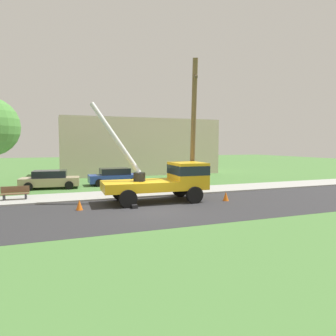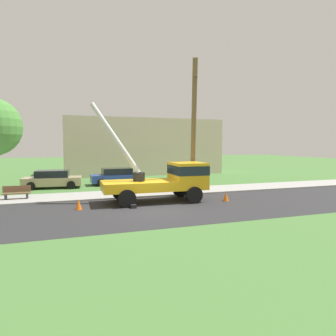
{
  "view_description": "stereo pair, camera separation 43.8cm",
  "coord_description": "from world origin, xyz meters",
  "px_view_note": "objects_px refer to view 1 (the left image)",
  "views": [
    {
      "loc": [
        -4.83,
        -15.14,
        3.47
      ],
      "look_at": [
        1.81,
        2.76,
        1.98
      ],
      "focal_mm": 32.39,
      "sensor_mm": 36.0,
      "label": 1
    },
    {
      "loc": [
        -4.42,
        -15.29,
        3.47
      ],
      "look_at": [
        1.81,
        2.76,
        1.98
      ],
      "focal_mm": 32.39,
      "sensor_mm": 36.0,
      "label": 2
    }
  ],
  "objects_px": {
    "parked_sedan_blue": "(115,176)",
    "park_bench": "(15,194)",
    "leaning_utility_pole": "(193,128)",
    "traffic_cone_ahead": "(226,196)",
    "traffic_cone_behind": "(79,205)",
    "utility_truck": "(168,178)",
    "parked_sedan_tan": "(50,179)"
  },
  "relations": [
    {
      "from": "traffic_cone_ahead",
      "to": "traffic_cone_behind",
      "type": "relative_size",
      "value": 1.0
    },
    {
      "from": "traffic_cone_ahead",
      "to": "park_bench",
      "type": "bearing_deg",
      "value": 159.95
    },
    {
      "from": "traffic_cone_behind",
      "to": "park_bench",
      "type": "distance_m",
      "value": 5.37
    },
    {
      "from": "traffic_cone_behind",
      "to": "parked_sedan_tan",
      "type": "xyz_separation_m",
      "value": [
        -1.57,
        8.98,
        0.43
      ]
    },
    {
      "from": "traffic_cone_ahead",
      "to": "traffic_cone_behind",
      "type": "distance_m",
      "value": 8.67
    },
    {
      "from": "parked_sedan_tan",
      "to": "parked_sedan_blue",
      "type": "relative_size",
      "value": 1.03
    },
    {
      "from": "parked_sedan_tan",
      "to": "parked_sedan_blue",
      "type": "xyz_separation_m",
      "value": [
        5.2,
        0.57,
        0.0
      ]
    },
    {
      "from": "traffic_cone_ahead",
      "to": "park_bench",
      "type": "relative_size",
      "value": 0.35
    },
    {
      "from": "parked_sedan_tan",
      "to": "park_bench",
      "type": "height_order",
      "value": "parked_sedan_tan"
    },
    {
      "from": "leaning_utility_pole",
      "to": "parked_sedan_blue",
      "type": "height_order",
      "value": "leaning_utility_pole"
    },
    {
      "from": "utility_truck",
      "to": "traffic_cone_ahead",
      "type": "distance_m",
      "value": 3.75
    },
    {
      "from": "parked_sedan_blue",
      "to": "parked_sedan_tan",
      "type": "bearing_deg",
      "value": -173.71
    },
    {
      "from": "park_bench",
      "to": "parked_sedan_tan",
      "type": "bearing_deg",
      "value": 68.51
    },
    {
      "from": "traffic_cone_behind",
      "to": "parked_sedan_tan",
      "type": "distance_m",
      "value": 9.13
    },
    {
      "from": "leaning_utility_pole",
      "to": "parked_sedan_blue",
      "type": "relative_size",
      "value": 1.99
    },
    {
      "from": "park_bench",
      "to": "utility_truck",
      "type": "bearing_deg",
      "value": -20.31
    },
    {
      "from": "leaning_utility_pole",
      "to": "traffic_cone_behind",
      "type": "xyz_separation_m",
      "value": [
        -7.38,
        -1.66,
        -4.24
      ]
    },
    {
      "from": "leaning_utility_pole",
      "to": "parked_sedan_tan",
      "type": "height_order",
      "value": "leaning_utility_pole"
    },
    {
      "from": "leaning_utility_pole",
      "to": "park_bench",
      "type": "distance_m",
      "value": 11.86
    },
    {
      "from": "utility_truck",
      "to": "park_bench",
      "type": "relative_size",
      "value": 4.22
    },
    {
      "from": "parked_sedan_blue",
      "to": "park_bench",
      "type": "relative_size",
      "value": 2.76
    },
    {
      "from": "leaning_utility_pole",
      "to": "park_bench",
      "type": "relative_size",
      "value": 5.5
    },
    {
      "from": "traffic_cone_ahead",
      "to": "parked_sedan_tan",
      "type": "bearing_deg",
      "value": 137.52
    },
    {
      "from": "leaning_utility_pole",
      "to": "parked_sedan_blue",
      "type": "distance_m",
      "value": 9.53
    },
    {
      "from": "leaning_utility_pole",
      "to": "park_bench",
      "type": "bearing_deg",
      "value": 167.57
    },
    {
      "from": "utility_truck",
      "to": "traffic_cone_ahead",
      "type": "xyz_separation_m",
      "value": [
        3.37,
        -1.19,
        -1.13
      ]
    },
    {
      "from": "traffic_cone_ahead",
      "to": "traffic_cone_behind",
      "type": "xyz_separation_m",
      "value": [
        -8.66,
        0.38,
        0.0
      ]
    },
    {
      "from": "traffic_cone_behind",
      "to": "utility_truck",
      "type": "bearing_deg",
      "value": 8.67
    },
    {
      "from": "utility_truck",
      "to": "traffic_cone_behind",
      "type": "height_order",
      "value": "utility_truck"
    },
    {
      "from": "parked_sedan_tan",
      "to": "park_bench",
      "type": "relative_size",
      "value": 2.84
    },
    {
      "from": "traffic_cone_ahead",
      "to": "parked_sedan_tan",
      "type": "relative_size",
      "value": 0.12
    },
    {
      "from": "utility_truck",
      "to": "leaning_utility_pole",
      "type": "xyz_separation_m",
      "value": [
        2.09,
        0.85,
        3.11
      ]
    }
  ]
}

